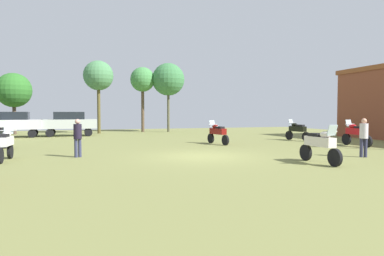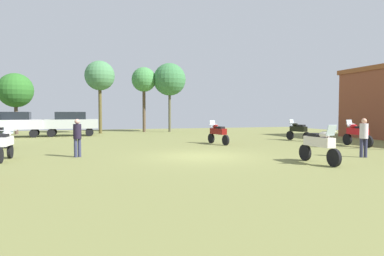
{
  "view_description": "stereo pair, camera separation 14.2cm",
  "coord_description": "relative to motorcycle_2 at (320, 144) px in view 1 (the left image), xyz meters",
  "views": [
    {
      "loc": [
        -5.1,
        -13.71,
        1.92
      ],
      "look_at": [
        0.64,
        3.27,
        1.12
      ],
      "focal_mm": 31.24,
      "sensor_mm": 36.0,
      "label": 1
    },
    {
      "loc": [
        -4.96,
        -13.76,
        1.92
      ],
      "look_at": [
        0.64,
        3.27,
        1.12
      ],
      "focal_mm": 31.24,
      "sensor_mm": 36.0,
      "label": 2
    }
  ],
  "objects": [
    {
      "name": "car_1",
      "position": [
        -9.34,
        19.04,
        0.44
      ],
      "size": [
        4.33,
        1.86,
        2.0
      ],
      "rotation": [
        0.0,
        0.0,
        1.56
      ],
      "color": "black",
      "rests_on": "ground"
    },
    {
      "name": "motorcycle_5",
      "position": [
        5.71,
        9.2,
        -0.01
      ],
      "size": [
        0.71,
        2.12,
        1.47
      ],
      "rotation": [
        0.0,
        0.0,
        0.2
      ],
      "color": "black",
      "rests_on": "ground"
    },
    {
      "name": "motorcycle_4",
      "position": [
        6.48,
        4.77,
        0.01
      ],
      "size": [
        0.62,
        2.29,
        1.51
      ],
      "rotation": [
        0.0,
        0.0,
        -0.06
      ],
      "color": "black",
      "rests_on": "ground"
    },
    {
      "name": "tree_2",
      "position": [
        -14.08,
        23.01,
        3.19
      ],
      "size": [
        3.06,
        3.06,
        5.47
      ],
      "color": "brown",
      "rests_on": "ground"
    },
    {
      "name": "motorcycle_8",
      "position": [
        -0.58,
        8.47,
        -0.02
      ],
      "size": [
        0.71,
        2.19,
        1.45
      ],
      "rotation": [
        0.0,
        0.0,
        0.19
      ],
      "color": "black",
      "rests_on": "ground"
    },
    {
      "name": "person_2",
      "position": [
        3.0,
        0.87,
        0.24
      ],
      "size": [
        0.46,
        0.46,
        1.67
      ],
      "rotation": [
        0.0,
        0.0,
        5.82
      ],
      "color": "#2F304C",
      "rests_on": "ground"
    },
    {
      "name": "tree_4",
      "position": [
        -6.84,
        21.98,
        4.6
      ],
      "size": [
        2.75,
        2.75,
        6.77
      ],
      "color": "brown",
      "rests_on": "ground"
    },
    {
      "name": "ground_plane",
      "position": [
        -3.49,
        3.39,
        -0.74
      ],
      "size": [
        44.0,
        52.0,
        0.02
      ],
      "color": "olive"
    },
    {
      "name": "tree_6",
      "position": [
        0.01,
        22.6,
        4.56
      ],
      "size": [
        3.27,
        3.27,
        6.95
      ],
      "color": "#4C4B36",
      "rests_on": "ground"
    },
    {
      "name": "car_3",
      "position": [
        -13.54,
        18.75,
        0.44
      ],
      "size": [
        4.36,
        1.94,
        2.0
      ],
      "rotation": [
        0.0,
        0.0,
        1.6
      ],
      "color": "black",
      "rests_on": "ground"
    },
    {
      "name": "tree_5",
      "position": [
        -2.49,
        23.25,
        4.47
      ],
      "size": [
        2.46,
        2.46,
        6.52
      ],
      "color": "#4E3E2E",
      "rests_on": "ground"
    },
    {
      "name": "motorcycle_7",
      "position": [
        -11.38,
        4.56,
        -0.03
      ],
      "size": [
        0.62,
        2.07,
        1.44
      ],
      "rotation": [
        0.0,
        0.0,
        -0.06
      ],
      "color": "black",
      "rests_on": "ground"
    },
    {
      "name": "motorcycle_2",
      "position": [
        0.0,
        0.0,
        0.0
      ],
      "size": [
        0.62,
        2.29,
        1.48
      ],
      "rotation": [
        0.0,
        0.0,
        3.13
      ],
      "color": "black",
      "rests_on": "ground"
    },
    {
      "name": "person_1",
      "position": [
        -8.66,
        4.81,
        0.22
      ],
      "size": [
        0.45,
        0.45,
        1.64
      ],
      "rotation": [
        0.0,
        0.0,
        0.4
      ],
      "color": "#2E314E",
      "rests_on": "ground"
    }
  ]
}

